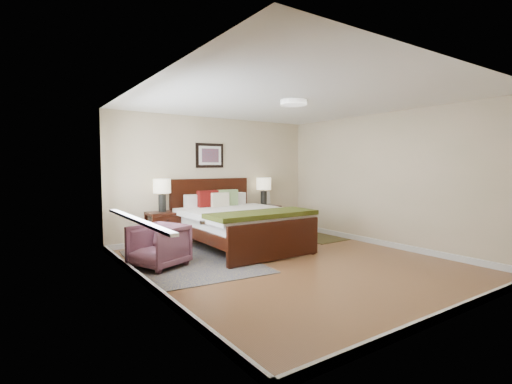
{
  "coord_description": "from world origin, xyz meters",
  "views": [
    {
      "loc": [
        -3.65,
        -4.36,
        1.5
      ],
      "look_at": [
        -0.01,
        1.0,
        1.05
      ],
      "focal_mm": 26.0,
      "sensor_mm": 36.0,
      "label": 1
    }
  ],
  "objects_px": {
    "lamp_left": "(162,189)",
    "lamp_right": "(264,186)",
    "nightstand_right": "(264,217)",
    "armchair": "(159,246)",
    "bed": "(238,218)",
    "nightstand_left": "(163,219)",
    "rug_persian": "(191,261)"
  },
  "relations": [
    {
      "from": "lamp_left",
      "to": "lamp_right",
      "type": "bearing_deg",
      "value": 0.0
    },
    {
      "from": "lamp_left",
      "to": "lamp_right",
      "type": "height_order",
      "value": "lamp_left"
    },
    {
      "from": "nightstand_right",
      "to": "armchair",
      "type": "distance_m",
      "value": 3.16
    },
    {
      "from": "bed",
      "to": "lamp_right",
      "type": "xyz_separation_m",
      "value": [
        1.22,
        0.89,
        0.49
      ]
    },
    {
      "from": "lamp_right",
      "to": "armchair",
      "type": "relative_size",
      "value": 0.86
    },
    {
      "from": "nightstand_left",
      "to": "armchair",
      "type": "bearing_deg",
      "value": -112.69
    },
    {
      "from": "bed",
      "to": "nightstand_right",
      "type": "relative_size",
      "value": 3.58
    },
    {
      "from": "bed",
      "to": "nightstand_right",
      "type": "height_order",
      "value": "bed"
    },
    {
      "from": "nightstand_right",
      "to": "rug_persian",
      "type": "xyz_separation_m",
      "value": [
        -2.32,
        -1.26,
        -0.38
      ]
    },
    {
      "from": "nightstand_left",
      "to": "rug_persian",
      "type": "xyz_separation_m",
      "value": [
        -0.01,
        -1.25,
        -0.52
      ]
    },
    {
      "from": "nightstand_right",
      "to": "rug_persian",
      "type": "distance_m",
      "value": 2.67
    },
    {
      "from": "nightstand_left",
      "to": "nightstand_right",
      "type": "relative_size",
      "value": 1.02
    },
    {
      "from": "rug_persian",
      "to": "lamp_left",
      "type": "bearing_deg",
      "value": 94.54
    },
    {
      "from": "lamp_right",
      "to": "armchair",
      "type": "distance_m",
      "value": 3.25
    },
    {
      "from": "bed",
      "to": "armchair",
      "type": "height_order",
      "value": "bed"
    },
    {
      "from": "bed",
      "to": "armchair",
      "type": "distance_m",
      "value": 1.73
    },
    {
      "from": "nightstand_right",
      "to": "lamp_right",
      "type": "height_order",
      "value": "lamp_right"
    },
    {
      "from": "bed",
      "to": "rug_persian",
      "type": "xyz_separation_m",
      "value": [
        -1.11,
        -0.38,
        -0.56
      ]
    },
    {
      "from": "nightstand_left",
      "to": "armchair",
      "type": "height_order",
      "value": "nightstand_left"
    },
    {
      "from": "bed",
      "to": "rug_persian",
      "type": "distance_m",
      "value": 1.3
    },
    {
      "from": "nightstand_right",
      "to": "lamp_left",
      "type": "relative_size",
      "value": 1.05
    },
    {
      "from": "nightstand_right",
      "to": "rug_persian",
      "type": "height_order",
      "value": "nightstand_right"
    },
    {
      "from": "armchair",
      "to": "lamp_left",
      "type": "bearing_deg",
      "value": 134.22
    },
    {
      "from": "lamp_left",
      "to": "nightstand_right",
      "type": "bearing_deg",
      "value": -0.34
    },
    {
      "from": "lamp_left",
      "to": "armchair",
      "type": "bearing_deg",
      "value": -112.35
    },
    {
      "from": "nightstand_left",
      "to": "lamp_left",
      "type": "height_order",
      "value": "lamp_left"
    },
    {
      "from": "nightstand_left",
      "to": "lamp_left",
      "type": "bearing_deg",
      "value": 90.0
    },
    {
      "from": "lamp_left",
      "to": "rug_persian",
      "type": "height_order",
      "value": "lamp_left"
    },
    {
      "from": "armchair",
      "to": "nightstand_right",
      "type": "bearing_deg",
      "value": 91.52
    },
    {
      "from": "lamp_left",
      "to": "armchair",
      "type": "distance_m",
      "value": 1.64
    },
    {
      "from": "rug_persian",
      "to": "lamp_right",
      "type": "bearing_deg",
      "value": 33.74
    },
    {
      "from": "lamp_right",
      "to": "rug_persian",
      "type": "relative_size",
      "value": 0.24
    }
  ]
}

